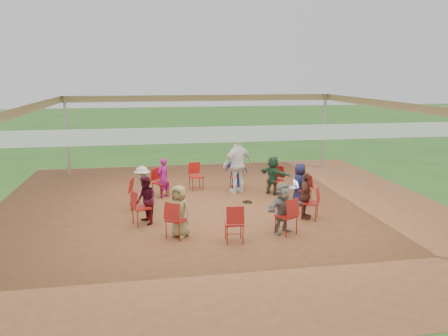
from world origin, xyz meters
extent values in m
plane|color=#28581B|center=(0.00, 0.00, 0.00)|extent=(80.00, 80.00, 0.00)
plane|color=brown|center=(0.00, 0.00, 0.01)|extent=(13.00, 13.00, 0.00)
cylinder|color=#B2B2B7|center=(-5.00, 5.00, 1.50)|extent=(0.12, 0.12, 3.00)
cylinder|color=#B2B2B7|center=(5.00, 5.00, 1.50)|extent=(0.12, 0.12, 3.00)
plane|color=white|center=(0.00, 0.00, 3.00)|extent=(10.30, 10.30, 0.00)
cube|color=white|center=(0.00, -5.15, 2.88)|extent=(10.30, 0.03, 0.24)
cube|color=white|center=(0.00, 5.15, 2.88)|extent=(10.30, 0.03, 0.24)
cube|color=white|center=(-5.15, 0.00, 2.88)|extent=(0.03, 10.30, 0.24)
cube|color=white|center=(5.15, 0.00, 2.88)|extent=(0.03, 10.30, 0.24)
imported|color=#191C3F|center=(2.29, 0.17, 0.63)|extent=(0.38, 0.63, 1.24)
imported|color=#234E33|center=(1.84, 1.38, 0.63)|extent=(1.04, 1.18, 1.24)
imported|color=#1334B6|center=(0.80, 2.16, 0.63)|extent=(0.81, 0.60, 1.24)
imported|color=#911270|center=(-1.63, 1.62, 0.63)|extent=(0.53, 0.53, 1.24)
imported|color=beige|center=(-2.25, 0.48, 0.63)|extent=(0.56, 0.87, 1.24)
imported|color=#3D0D1D|center=(-2.15, -0.81, 0.63)|extent=(0.54, 0.69, 1.24)
imported|color=#978B59|center=(-1.37, -1.84, 0.63)|extent=(0.69, 0.64, 1.24)
imported|color=slate|center=(1.11, -2.02, 0.63)|extent=(1.22, 0.93, 1.24)
imported|color=brown|center=(2.02, -1.10, 0.63)|extent=(0.68, 0.82, 1.24)
imported|color=white|center=(0.77, 1.76, 0.94)|extent=(1.23, 0.96, 1.88)
torus|color=black|center=(0.82, 0.60, 0.02)|extent=(0.29, 0.29, 0.03)
torus|color=black|center=(0.86, 0.56, 0.02)|extent=(0.23, 0.23, 0.03)
cube|color=#B7B7BC|center=(2.07, 0.15, 0.53)|extent=(0.25, 0.35, 0.02)
cube|color=#B7B7BC|center=(2.19, 0.16, 0.65)|extent=(0.10, 0.34, 0.21)
cube|color=#CCE0FF|center=(2.18, 0.16, 0.65)|extent=(0.07, 0.29, 0.18)
camera|label=1|loc=(-2.00, -11.70, 3.79)|focal=35.00mm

